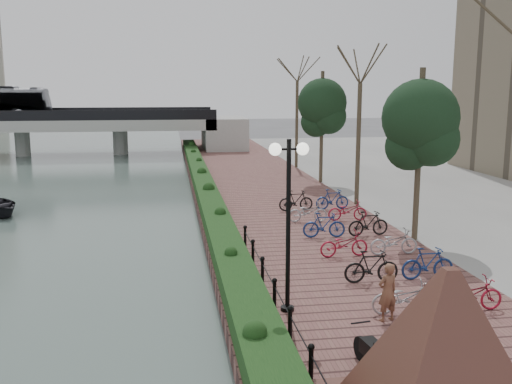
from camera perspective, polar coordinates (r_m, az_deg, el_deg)
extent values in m
plane|color=#59595B|center=(12.86, -2.10, -18.64)|extent=(220.00, 220.00, 0.00)
cube|color=brown|center=(29.77, 1.74, -1.32)|extent=(8.00, 75.00, 0.50)
cube|color=black|center=(31.71, -5.12, 0.37)|extent=(1.10, 56.00, 0.60)
cylinder|color=black|center=(11.81, 5.52, -16.79)|extent=(0.10, 0.10, 0.70)
cylinder|color=black|center=(13.58, 3.42, -13.03)|extent=(0.10, 0.10, 0.70)
cylinder|color=black|center=(15.40, 1.86, -10.13)|extent=(0.10, 0.10, 0.70)
cylinder|color=black|center=(17.26, 0.65, -7.85)|extent=(0.10, 0.10, 0.70)
cylinder|color=black|center=(19.15, -0.31, -6.01)|extent=(0.10, 0.10, 0.70)
cylinder|color=black|center=(21.06, -1.09, -4.51)|extent=(0.10, 0.10, 0.70)
pyramid|color=#4F2722|center=(10.09, 18.44, -14.59)|extent=(5.58, 5.58, 2.70)
cylinder|color=black|center=(14.59, 3.24, -3.51)|extent=(0.12, 0.12, 4.49)
cylinder|color=black|center=(14.25, 3.32, 4.31)|extent=(0.70, 0.06, 0.06)
sphere|color=white|center=(14.18, 1.93, 4.29)|extent=(0.32, 0.32, 0.32)
sphere|color=white|center=(14.32, 4.69, 4.32)|extent=(0.32, 0.32, 0.32)
imported|color=brown|center=(14.72, 13.01, -9.73)|extent=(0.62, 0.49, 1.50)
imported|color=#ABAAAF|center=(15.29, 14.70, -10.22)|extent=(0.60, 1.71, 0.90)
imported|color=black|center=(17.56, 11.36, -7.23)|extent=(0.47, 1.66, 1.00)
imported|color=maroon|center=(19.93, 8.82, -5.18)|extent=(0.60, 1.71, 0.90)
imported|color=navy|center=(22.33, 6.84, -3.33)|extent=(0.47, 1.66, 1.00)
imported|color=#ABAAAF|center=(24.79, 5.25, -2.05)|extent=(0.60, 1.71, 0.90)
imported|color=black|center=(27.26, 3.96, -0.80)|extent=(0.47, 1.66, 1.00)
imported|color=maroon|center=(16.06, 20.69, -9.56)|extent=(0.60, 1.71, 0.90)
imported|color=navy|center=(18.23, 16.72, -6.81)|extent=(0.47, 1.66, 1.00)
imported|color=#ABAAAF|center=(20.53, 13.64, -4.90)|extent=(0.60, 1.71, 0.90)
imported|color=black|center=(22.87, 11.20, -3.13)|extent=(0.47, 1.66, 1.00)
imported|color=maroon|center=(25.28, 9.22, -1.90)|extent=(0.60, 1.71, 0.90)
imported|color=navy|center=(27.70, 7.60, -0.69)|extent=(0.47, 1.66, 1.00)
cube|color=#ABABA5|center=(57.94, -22.43, 6.29)|extent=(36.00, 8.00, 1.00)
cube|color=black|center=(54.12, -23.47, 7.00)|extent=(36.00, 0.15, 0.90)
cube|color=black|center=(61.69, -21.64, 7.42)|extent=(36.00, 0.15, 0.90)
cylinder|color=#ABABA5|center=(58.07, -22.31, 4.57)|extent=(1.40, 1.40, 2.50)
cylinder|color=#ABABA5|center=(56.61, -13.41, 4.93)|extent=(1.40, 1.40, 2.50)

